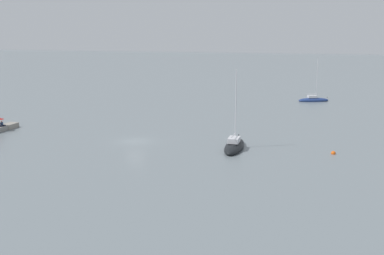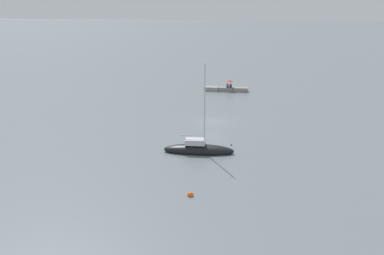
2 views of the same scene
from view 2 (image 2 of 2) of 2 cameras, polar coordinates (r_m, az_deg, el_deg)
ground_plane at (r=64.79m, az=2.50°, el=0.67°), size 500.00×500.00×0.00m
seawall_pier at (r=85.29m, az=3.99°, el=4.49°), size 7.58×1.56×0.70m
person_seated_blue_left at (r=84.91m, az=4.54°, el=4.85°), size 0.44×0.63×0.73m
person_seated_grey_right at (r=85.02m, az=4.16°, el=4.87°), size 0.44×0.63×0.73m
umbrella_open_red at (r=84.99m, az=4.36°, el=5.45°), size 1.30×1.30×1.28m
sailboat_black_near at (r=52.20m, az=0.76°, el=-2.56°), size 7.62×2.45×9.96m
mooring_buoy_mid at (r=41.45m, az=-0.19°, el=-7.89°), size 0.53×0.53×0.53m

